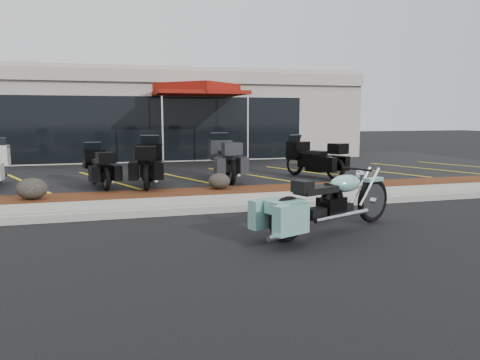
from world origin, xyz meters
name	(u,v)px	position (x,y,z in m)	size (l,w,h in m)	color
ground	(224,222)	(0.00, 0.00, 0.00)	(90.00, 90.00, 0.00)	black
curb	(214,209)	(0.00, 0.90, 0.07)	(24.00, 0.25, 0.15)	gray
sidewalk	(207,203)	(0.00, 1.60, 0.07)	(24.00, 1.20, 0.15)	gray
mulch_bed	(197,194)	(0.00, 2.80, 0.08)	(24.00, 1.20, 0.16)	#3C1D0D
upper_lot	(170,170)	(0.00, 8.20, 0.07)	(26.00, 9.60, 0.15)	black
dealership_building	(152,116)	(0.00, 14.47, 2.01)	(18.00, 8.16, 4.00)	#A9A399
boulder_left	(32,189)	(-3.82, 2.69, 0.40)	(0.69, 0.57, 0.49)	black
boulder_mid	(219,181)	(0.61, 3.00, 0.36)	(0.58, 0.48, 0.41)	black
boulder_right	(367,177)	(4.71, 2.64, 0.36)	(0.57, 0.47, 0.40)	black
hero_cruiser	(373,194)	(2.72, -0.88, 0.56)	(3.19, 0.81, 1.12)	#78BAB1
touring_black_front	(94,163)	(-2.53, 4.88, 0.74)	(2.02, 0.77, 1.18)	black
touring_black_mid	(150,158)	(-0.97, 4.89, 0.82)	(2.32, 0.89, 1.35)	black
touring_grey	(219,155)	(1.18, 5.39, 0.84)	(2.37, 0.91, 1.38)	#2B2B2F
touring_black_rear	(295,155)	(3.59, 5.14, 0.80)	(2.23, 0.85, 1.30)	black
traffic_cone	(149,164)	(-0.78, 7.78, 0.38)	(0.35, 0.35, 0.45)	red
popup_canopy	(198,91)	(1.30, 9.48, 2.98)	(4.41, 4.41, 3.12)	silver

